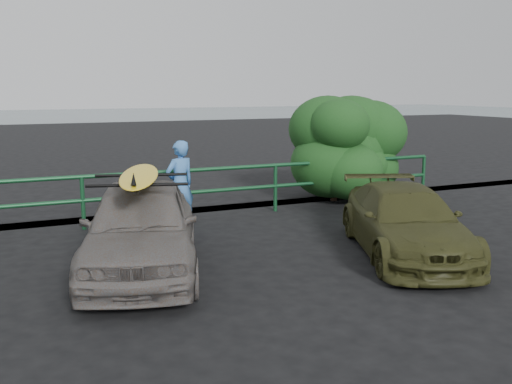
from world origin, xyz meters
TOP-DOWN VIEW (x-y plane):
  - ground at (0.00, 0.00)m, footprint 80.00×80.00m
  - ocean at (0.00, 60.00)m, footprint 200.00×200.00m
  - guardrail at (0.00, 5.00)m, footprint 14.00×0.08m
  - shrub_right at (5.00, 5.50)m, footprint 3.20×2.40m
  - sedan at (-0.56, 2.10)m, footprint 2.58×4.15m
  - olive_vehicle at (3.46, 1.23)m, footprint 2.77×3.99m
  - man at (0.72, 4.44)m, footprint 0.70×0.57m
  - roof_rack at (-0.56, 2.10)m, footprint 1.56×1.29m
  - surfboard at (-0.56, 2.10)m, footprint 1.20×2.54m

SIDE VIEW (x-z plane):
  - ground at x=0.00m, z-range 0.00..0.00m
  - ocean at x=0.00m, z-range 0.00..0.00m
  - guardrail at x=0.00m, z-range 0.00..1.04m
  - olive_vehicle at x=3.46m, z-range 0.00..1.07m
  - sedan at x=-0.56m, z-range 0.00..1.32m
  - man at x=0.72m, z-range 0.00..1.66m
  - shrub_right at x=5.00m, z-range 0.00..2.16m
  - roof_rack at x=-0.56m, z-range 1.32..1.36m
  - surfboard at x=-0.56m, z-range 1.36..1.44m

